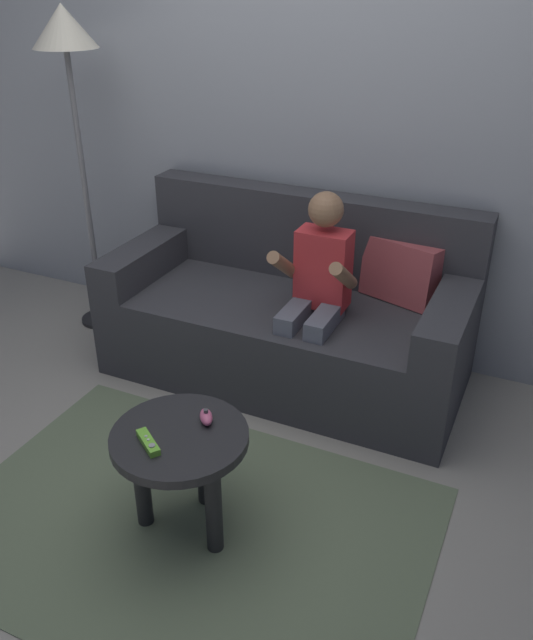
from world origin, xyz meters
The scene contains 9 objects.
ground_plane centered at (0.00, 0.00, 0.00)m, with size 9.46×9.46×0.00m, color #9E998E.
wall_back centered at (0.00, 1.53, 1.25)m, with size 4.73×0.05×2.50m, color #999EA8.
couch centered at (0.09, 1.14, 0.31)m, with size 1.75×0.80×0.87m.
person_seated_on_couch centered at (0.28, 0.96, 0.57)m, with size 0.34×0.42×1.00m.
coffee_table centered at (0.17, -0.03, 0.34)m, with size 0.48×0.48×0.43m.
area_rug centered at (0.17, -0.03, 0.00)m, with size 1.78×1.25×0.01m, color #6B7A5B.
game_remote_lime_near_edge centered at (0.11, -0.13, 0.45)m, with size 0.13×0.11×0.03m.
nunchuk_pink centered at (0.22, 0.06, 0.46)m, with size 0.09×0.10×0.05m.
floor_lamp centered at (-1.13, 1.16, 1.47)m, with size 0.32×0.32×1.70m.
Camera 1 is at (1.19, -1.53, 1.84)m, focal length 36.73 mm.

